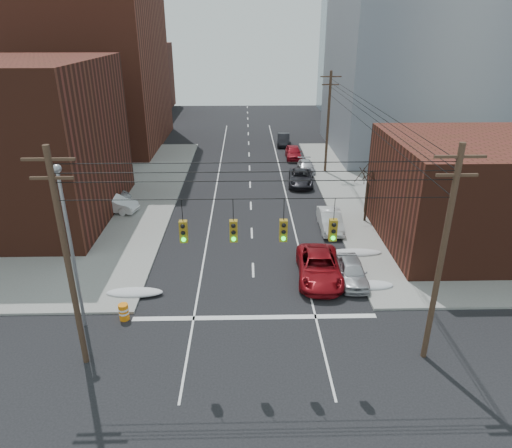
{
  "coord_description": "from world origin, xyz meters",
  "views": [
    {
      "loc": [
        -0.44,
        -15.27,
        15.49
      ],
      "look_at": [
        0.22,
        13.01,
        3.0
      ],
      "focal_mm": 32.0,
      "sensor_mm": 36.0,
      "label": 1
    }
  ],
  "objects_px": {
    "parked_car_c": "(301,178)",
    "lot_car_c": "(27,205)",
    "parked_car_e": "(293,152)",
    "lot_car_a": "(112,204)",
    "red_pickup": "(319,267)",
    "lot_car_d": "(70,186)",
    "parked_car_f": "(283,140)",
    "parked_car_d": "(306,167)",
    "parked_car_a": "(352,271)",
    "parked_car_b": "(330,220)",
    "construction_barrel": "(124,312)",
    "lot_car_b": "(102,196)"
  },
  "relations": [
    {
      "from": "construction_barrel",
      "to": "lot_car_c",
      "type": "bearing_deg",
      "value": 127.69
    },
    {
      "from": "parked_car_c",
      "to": "parked_car_d",
      "type": "distance_m",
      "value": 4.56
    },
    {
      "from": "red_pickup",
      "to": "parked_car_a",
      "type": "xyz_separation_m",
      "value": [
        2.09,
        -0.46,
        -0.1
      ]
    },
    {
      "from": "parked_car_e",
      "to": "lot_car_b",
      "type": "relative_size",
      "value": 0.9
    },
    {
      "from": "parked_car_f",
      "to": "lot_car_a",
      "type": "xyz_separation_m",
      "value": [
        -17.09,
        -24.31,
        0.14
      ]
    },
    {
      "from": "parked_car_c",
      "to": "parked_car_f",
      "type": "distance_m",
      "value": 16.92
    },
    {
      "from": "parked_car_e",
      "to": "construction_barrel",
      "type": "bearing_deg",
      "value": -110.0
    },
    {
      "from": "parked_car_b",
      "to": "lot_car_b",
      "type": "height_order",
      "value": "lot_car_b"
    },
    {
      "from": "parked_car_d",
      "to": "parked_car_f",
      "type": "xyz_separation_m",
      "value": [
        -1.6,
        12.49,
        0.15
      ]
    },
    {
      "from": "parked_car_f",
      "to": "lot_car_b",
      "type": "distance_m",
      "value": 28.93
    },
    {
      "from": "parked_car_f",
      "to": "parked_car_d",
      "type": "bearing_deg",
      "value": -78.16
    },
    {
      "from": "parked_car_b",
      "to": "lot_car_a",
      "type": "xyz_separation_m",
      "value": [
        -18.69,
        3.88,
        0.12
      ]
    },
    {
      "from": "red_pickup",
      "to": "parked_car_e",
      "type": "relative_size",
      "value": 1.29
    },
    {
      "from": "parked_car_b",
      "to": "lot_car_b",
      "type": "xyz_separation_m",
      "value": [
        -20.11,
        5.95,
        0.09
      ]
    },
    {
      "from": "lot_car_c",
      "to": "lot_car_d",
      "type": "bearing_deg",
      "value": -3.35
    },
    {
      "from": "parked_car_a",
      "to": "lot_car_d",
      "type": "relative_size",
      "value": 0.99
    },
    {
      "from": "lot_car_a",
      "to": "parked_car_c",
      "type": "bearing_deg",
      "value": -53.68
    },
    {
      "from": "parked_car_c",
      "to": "parked_car_f",
      "type": "relative_size",
      "value": 1.14
    },
    {
      "from": "lot_car_a",
      "to": "parked_car_d",
      "type": "bearing_deg",
      "value": -44.22
    },
    {
      "from": "parked_car_e",
      "to": "lot_car_b",
      "type": "bearing_deg",
      "value": -140.28
    },
    {
      "from": "parked_car_e",
      "to": "lot_car_a",
      "type": "distance_m",
      "value": 24.88
    },
    {
      "from": "parked_car_d",
      "to": "lot_car_c",
      "type": "relative_size",
      "value": 0.85
    },
    {
      "from": "parked_car_a",
      "to": "parked_car_d",
      "type": "relative_size",
      "value": 1.0
    },
    {
      "from": "lot_car_d",
      "to": "parked_car_b",
      "type": "bearing_deg",
      "value": -112.57
    },
    {
      "from": "parked_car_c",
      "to": "lot_car_b",
      "type": "relative_size",
      "value": 1.02
    },
    {
      "from": "lot_car_a",
      "to": "parked_car_b",
      "type": "bearing_deg",
      "value": -88.25
    },
    {
      "from": "parked_car_f",
      "to": "lot_car_d",
      "type": "xyz_separation_m",
      "value": [
        -22.48,
        -19.38,
        0.12
      ]
    },
    {
      "from": "parked_car_c",
      "to": "parked_car_d",
      "type": "height_order",
      "value": "parked_car_c"
    },
    {
      "from": "parked_car_c",
      "to": "lot_car_c",
      "type": "height_order",
      "value": "lot_car_c"
    },
    {
      "from": "parked_car_a",
      "to": "parked_car_b",
      "type": "height_order",
      "value": "parked_car_b"
    },
    {
      "from": "lot_car_a",
      "to": "construction_barrel",
      "type": "relative_size",
      "value": 4.62
    },
    {
      "from": "parked_car_f",
      "to": "parked_car_c",
      "type": "bearing_deg",
      "value": -83.87
    },
    {
      "from": "parked_car_b",
      "to": "parked_car_d",
      "type": "height_order",
      "value": "parked_car_b"
    },
    {
      "from": "red_pickup",
      "to": "lot_car_d",
      "type": "bearing_deg",
      "value": 146.28
    },
    {
      "from": "lot_car_d",
      "to": "red_pickup",
      "type": "bearing_deg",
      "value": -129.56
    },
    {
      "from": "lot_car_a",
      "to": "lot_car_b",
      "type": "distance_m",
      "value": 2.51
    },
    {
      "from": "parked_car_d",
      "to": "lot_car_d",
      "type": "xyz_separation_m",
      "value": [
        -24.08,
        -6.88,
        0.27
      ]
    },
    {
      "from": "parked_car_a",
      "to": "parked_car_d",
      "type": "distance_m",
      "value": 23.97
    },
    {
      "from": "parked_car_c",
      "to": "construction_barrel",
      "type": "bearing_deg",
      "value": -112.74
    },
    {
      "from": "parked_car_a",
      "to": "parked_car_c",
      "type": "xyz_separation_m",
      "value": [
        -1.13,
        19.55,
        0.01
      ]
    },
    {
      "from": "red_pickup",
      "to": "parked_car_c",
      "type": "relative_size",
      "value": 1.13
    },
    {
      "from": "lot_car_c",
      "to": "construction_barrel",
      "type": "height_order",
      "value": "lot_car_c"
    },
    {
      "from": "lot_car_b",
      "to": "lot_car_d",
      "type": "height_order",
      "value": "lot_car_d"
    },
    {
      "from": "parked_car_d",
      "to": "parked_car_f",
      "type": "height_order",
      "value": "parked_car_f"
    },
    {
      "from": "lot_car_a",
      "to": "lot_car_d",
      "type": "relative_size",
      "value": 1.06
    },
    {
      "from": "parked_car_b",
      "to": "lot_car_d",
      "type": "distance_m",
      "value": 25.64
    },
    {
      "from": "parked_car_d",
      "to": "lot_car_c",
      "type": "distance_m",
      "value": 28.69
    },
    {
      "from": "lot_car_a",
      "to": "lot_car_c",
      "type": "distance_m",
      "value": 7.37
    },
    {
      "from": "red_pickup",
      "to": "parked_car_f",
      "type": "bearing_deg",
      "value": 92.6
    },
    {
      "from": "lot_car_c",
      "to": "parked_car_e",
      "type": "bearing_deg",
      "value": -37.26
    }
  ]
}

